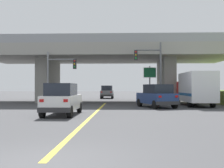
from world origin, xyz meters
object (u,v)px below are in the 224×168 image
(sedan_oncoming, at_px, (107,92))
(traffic_signal_nearside, at_px, (152,66))
(box_truck, at_px, (195,89))
(suv_crossing, at_px, (157,96))
(highway_sign, at_px, (150,76))
(suv_lead, at_px, (62,99))
(traffic_signal_farside, at_px, (58,72))

(sedan_oncoming, xyz_separation_m, traffic_signal_nearside, (5.30, -17.03, 2.80))
(box_truck, bearing_deg, sedan_oncoming, 118.51)
(suv_crossing, distance_m, sedan_oncoming, 20.29)
(suv_crossing, relative_size, sedan_oncoming, 1.01)
(box_truck, xyz_separation_m, traffic_signal_nearside, (-4.03, 0.14, 2.16))
(box_truck, bearing_deg, highway_sign, 128.44)
(highway_sign, bearing_deg, suv_lead, -116.79)
(box_truck, relative_size, traffic_signal_nearside, 1.21)
(traffic_signal_nearside, bearing_deg, suv_crossing, -87.43)
(sedan_oncoming, distance_m, traffic_signal_farside, 17.10)
(suv_crossing, relative_size, traffic_signal_farside, 0.88)
(sedan_oncoming, bearing_deg, box_truck, -61.49)
(suv_crossing, distance_m, traffic_signal_nearside, 3.77)
(suv_lead, height_order, sedan_oncoming, same)
(traffic_signal_farside, bearing_deg, box_truck, -3.04)
(traffic_signal_nearside, bearing_deg, sedan_oncoming, 107.28)
(sedan_oncoming, bearing_deg, traffic_signal_farside, -103.72)
(sedan_oncoming, relative_size, traffic_signal_nearside, 0.77)
(traffic_signal_farside, xyz_separation_m, highway_sign, (9.55, 4.08, -0.32))
(suv_crossing, relative_size, box_truck, 0.64)
(box_truck, height_order, traffic_signal_farside, traffic_signal_farside)
(suv_lead, xyz_separation_m, traffic_signal_nearside, (6.71, 9.10, 2.80))
(suv_lead, relative_size, sedan_oncoming, 0.99)
(box_truck, distance_m, highway_sign, 6.26)
(suv_lead, xyz_separation_m, box_truck, (10.74, 8.96, 0.64))
(suv_crossing, height_order, sedan_oncoming, same)
(sedan_oncoming, bearing_deg, suv_lead, -93.09)
(suv_lead, bearing_deg, sedan_oncoming, 86.91)
(suv_lead, xyz_separation_m, sedan_oncoming, (1.41, 26.13, 0.00))
(traffic_signal_farside, height_order, highway_sign, traffic_signal_farside)
(suv_crossing, xyz_separation_m, traffic_signal_nearside, (-0.11, 2.52, 2.80))
(suv_lead, distance_m, traffic_signal_farside, 10.28)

